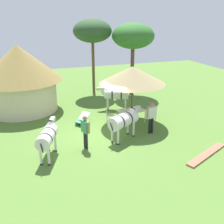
{
  "coord_description": "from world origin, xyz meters",
  "views": [
    {
      "loc": [
        -3.52,
        -11.84,
        5.92
      ],
      "look_at": [
        0.74,
        0.3,
        1.0
      ],
      "focal_mm": 41.41,
      "sensor_mm": 36.0,
      "label": 1
    }
  ],
  "objects": [
    {
      "name": "shade_umbrella",
      "position": [
        2.11,
        0.86,
        2.78
      ],
      "size": [
        3.65,
        3.65,
        3.26
      ],
      "color": "brown",
      "rests_on": "ground_plane"
    },
    {
      "name": "guest_beside_umbrella",
      "position": [
        2.51,
        -0.82,
        1.04
      ],
      "size": [
        0.61,
        0.26,
        1.73
      ],
      "rotation": [
        0.0,
        0.0,
        3.24
      ],
      "color": "black",
      "rests_on": "ground_plane"
    },
    {
      "name": "zebra_toward_hut",
      "position": [
        0.92,
        -0.99,
        1.01
      ],
      "size": [
        2.05,
        1.38,
        1.55
      ],
      "rotation": [
        0.0,
        0.0,
        5.21
      ],
      "color": "silver",
      "rests_on": "ground_plane"
    },
    {
      "name": "patio_dining_table",
      "position": [
        2.11,
        0.86,
        0.66
      ],
      "size": [
        1.64,
        1.09,
        0.74
      ],
      "rotation": [
        0.0,
        0.0,
        0.13
      ],
      "color": "silver",
      "rests_on": "ground_plane"
    },
    {
      "name": "thatched_hut",
      "position": [
        -3.7,
        5.08,
        2.29
      ],
      "size": [
        5.23,
        5.23,
        4.19
      ],
      "rotation": [
        0.0,
        0.0,
        1.0
      ],
      "color": "beige",
      "rests_on": "ground_plane"
    },
    {
      "name": "zebra_by_umbrella",
      "position": [
        2.02,
        3.22,
        1.0
      ],
      "size": [
        2.09,
        1.17,
        1.54
      ],
      "rotation": [
        0.0,
        0.0,
        1.18
      ],
      "color": "silver",
      "rests_on": "ground_plane"
    },
    {
      "name": "ground_plane",
      "position": [
        0.0,
        0.0,
        0.0
      ],
      "size": [
        36.0,
        36.0,
        0.0
      ],
      "primitive_type": "plane",
      "color": "#517630"
    },
    {
      "name": "striped_lounge_chair",
      "position": [
        -0.63,
        1.47,
        0.25
      ],
      "size": [
        0.96,
        0.92,
        0.63
      ],
      "rotation": [
        0.0,
        0.0,
        2.26
      ],
      "color": "teal",
      "rests_on": "ground_plane"
    },
    {
      "name": "patio_chair_near_lawn",
      "position": [
        3.37,
        0.54,
        0.52
      ],
      "size": [
        0.52,
        0.53,
        0.9
      ],
      "rotation": [
        0.0,
        0.0,
        1.32
      ],
      "color": "silver",
      "rests_on": "ground_plane"
    },
    {
      "name": "zebra_nearest_camera",
      "position": [
        -2.84,
        -1.55,
        1.0
      ],
      "size": [
        1.12,
        2.1,
        1.54
      ],
      "rotation": [
        0.0,
        0.0,
        5.91
      ],
      "color": "silver",
      "rests_on": "ground_plane"
    },
    {
      "name": "acacia_tree_right_background",
      "position": [
        4.4,
        6.08,
        4.37
      ],
      "size": [
        3.11,
        3.11,
        5.34
      ],
      "color": "brown",
      "rests_on": "ground_plane"
    },
    {
      "name": "brick_patio_kerb",
      "position": [
        3.8,
        -3.73,
        0.04
      ],
      "size": [
        2.71,
        1.46,
        0.08
      ],
      "primitive_type": "cube",
      "rotation": [
        0.0,
        0.0,
        0.41
      ],
      "color": "#A66248",
      "rests_on": "ground_plane"
    },
    {
      "name": "standing_watcher",
      "position": [
        -1.12,
        -1.31,
        0.99
      ],
      "size": [
        0.33,
        0.57,
        1.65
      ],
      "rotation": [
        0.0,
        0.0,
        -1.26
      ],
      "color": "black",
      "rests_on": "ground_plane"
    },
    {
      "name": "patio_chair_east_end",
      "position": [
        0.89,
        1.32,
        0.52
      ],
      "size": [
        0.55,
        0.56,
        0.9
      ],
      "rotation": [
        0.0,
        0.0,
        -1.93
      ],
      "color": "silver",
      "rests_on": "ground_plane"
    },
    {
      "name": "acacia_tree_far_lawn",
      "position": [
        1.66,
        7.26,
        4.7
      ],
      "size": [
        2.84,
        2.84,
        5.59
      ],
      "color": "brown",
      "rests_on": "ground_plane"
    }
  ]
}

